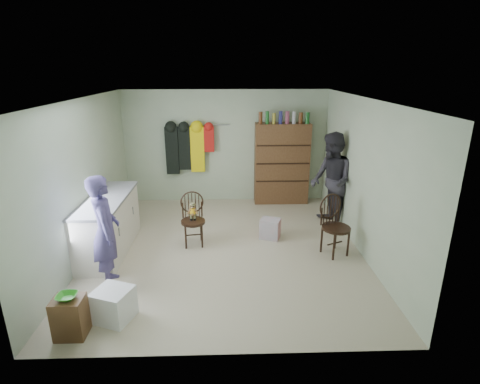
{
  "coord_description": "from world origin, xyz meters",
  "views": [
    {
      "loc": [
        0.06,
        -5.78,
        2.97
      ],
      "look_at": [
        0.25,
        0.2,
        0.95
      ],
      "focal_mm": 28.0,
      "sensor_mm": 36.0,
      "label": 1
    }
  ],
  "objects_px": {
    "chair_front": "(193,216)",
    "dresser": "(282,163)",
    "chair_far": "(334,223)",
    "counter": "(108,224)"
  },
  "relations": [
    {
      "from": "chair_far",
      "to": "counter",
      "type": "bearing_deg",
      "value": 151.69
    },
    {
      "from": "chair_front",
      "to": "chair_far",
      "type": "relative_size",
      "value": 0.92
    },
    {
      "from": "counter",
      "to": "dresser",
      "type": "distance_m",
      "value": 3.96
    },
    {
      "from": "chair_front",
      "to": "dresser",
      "type": "bearing_deg",
      "value": 41.5
    },
    {
      "from": "chair_front",
      "to": "dresser",
      "type": "xyz_separation_m",
      "value": [
        1.82,
        2.08,
        0.4
      ]
    },
    {
      "from": "counter",
      "to": "chair_far",
      "type": "bearing_deg",
      "value": -3.25
    },
    {
      "from": "chair_front",
      "to": "chair_far",
      "type": "bearing_deg",
      "value": -17.75
    },
    {
      "from": "chair_front",
      "to": "dresser",
      "type": "relative_size",
      "value": 0.45
    },
    {
      "from": "chair_front",
      "to": "chair_far",
      "type": "distance_m",
      "value": 2.38
    },
    {
      "from": "chair_far",
      "to": "chair_front",
      "type": "bearing_deg",
      "value": 144.63
    }
  ]
}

